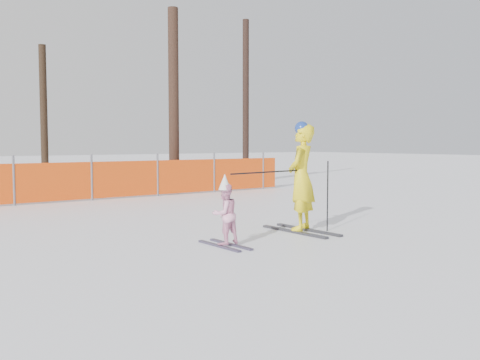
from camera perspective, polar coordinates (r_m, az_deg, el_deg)
name	(u,v)px	position (r m, az deg, el deg)	size (l,w,h in m)	color
ground	(261,251)	(7.83, 2.22, -7.52)	(120.00, 120.00, 0.00)	white
adult	(301,177)	(9.38, 6.56, 0.32)	(0.80, 1.58, 1.93)	black
child	(225,213)	(8.07, -1.63, -3.59)	(0.47, 1.04, 1.10)	black
ski_poles	(294,183)	(9.05, 5.82, -0.34)	(2.16, 0.24, 1.24)	black
safety_fence	(24,183)	(14.43, -22.06, -0.30)	(16.55, 0.06, 1.25)	#595960
tree_trunks	(167,105)	(18.74, -7.77, 7.97)	(7.23, 4.07, 6.28)	#311E15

